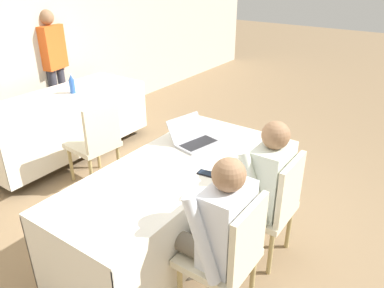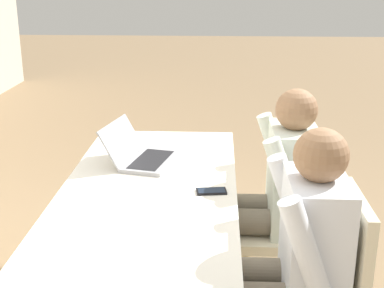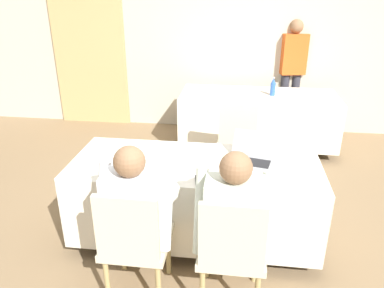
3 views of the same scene
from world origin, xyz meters
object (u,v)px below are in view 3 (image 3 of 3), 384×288
Objects in this scene: laptop at (251,157)px; chair_near_right at (232,248)px; person_checkered_shirt at (137,211)px; person_red_shirt at (292,69)px; chair_far_spare at (238,135)px; chair_near_left at (134,240)px; person_white_shirt at (233,218)px; water_bottle at (273,87)px; cell_phone at (200,180)px.

laptop is 0.47× the size of chair_near_right.
person_red_shirt is at bearing -112.14° from person_checkered_shirt.
chair_far_spare is (-0.11, 1.14, -0.28)m from laptop.
person_red_shirt is at bearing -110.16° from chair_far_spare.
person_white_shirt reaches higher than chair_near_left.
chair_far_spare is at bearing 108.05° from laptop.
person_white_shirt reaches higher than water_bottle.
person_checkered_shirt is (-0.64, 0.10, 0.16)m from chair_near_right.
person_checkered_shirt is (-0.66, -1.82, 0.16)m from chair_far_spare.
person_checkered_shirt is at bearing -90.00° from chair_near_left.
person_red_shirt reaches higher than water_bottle.
laptop reaches higher than cell_phone.
laptop is 0.26× the size of person_red_shirt.
water_bottle is 2.84m from person_checkered_shirt.
person_checkered_shirt is at bearing -111.94° from water_bottle.
cell_phone is 3.19m from person_red_shirt.
person_checkered_shirt and person_white_shirt have the same top height.
chair_near_right is at bearing 170.95° from person_checkered_shirt.
person_checkered_shirt is 1.00× the size of person_white_shirt.
person_red_shirt is (1.36, 3.45, 0.42)m from chair_near_left.
laptop is 0.47× the size of chair_far_spare.
person_red_shirt reaches higher than person_white_shirt.
cell_phone is 2.40m from water_bottle.
chair_far_spare is 1.74m from person_red_shirt.
person_white_shirt is at bearing -170.95° from chair_near_left.
chair_near_left is 0.19m from person_checkered_shirt.
cell_phone is at bearing -59.08° from chair_near_right.
water_bottle is at bearing 94.06° from laptop.
chair_near_left is 0.64m from chair_near_right.
cell_phone is at bearing -133.04° from chair_near_left.
chair_far_spare is (0.26, 1.50, -0.25)m from cell_phone.
chair_near_right is (0.64, 0.00, 0.00)m from chair_near_left.
cell_phone is at bearing -141.00° from person_checkered_shirt.
chair_near_right is at bearing -66.67° from cell_phone.
cell_phone is 0.41m from person_white_shirt.
person_white_shirt is (0.64, 0.00, 0.00)m from person_checkered_shirt.
laptop is at bearing -114.53° from person_red_shirt.
cell_phone is 0.51m from person_checkered_shirt.
chair_near_left is at bearing -140.63° from cell_phone.
person_white_shirt is at bearing -113.96° from person_red_shirt.
person_red_shirt is (0.71, 1.53, 0.42)m from chair_far_spare.
chair_far_spare is at bearing -90.34° from chair_near_right.
chair_far_spare is at bearing -90.36° from person_white_shirt.
cell_phone is 0.16× the size of chair_far_spare.
cell_phone is at bearing 84.73° from chair_far_spare.
water_bottle is (0.29, 1.94, 0.06)m from laptop.
chair_near_right is at bearing -113.61° from person_red_shirt.
chair_far_spare is at bearing -108.82° from chair_near_left.
chair_near_right is (-0.41, -2.73, -0.35)m from water_bottle.
person_checkered_shirt is 0.72× the size of person_red_shirt.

